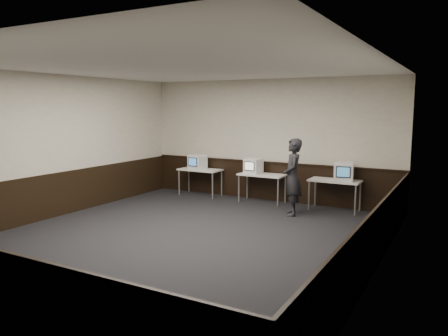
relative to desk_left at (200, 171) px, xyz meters
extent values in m
plane|color=black|center=(1.90, -3.60, -0.68)|extent=(8.00, 8.00, 0.00)
plane|color=white|center=(1.90, -3.60, 2.52)|extent=(8.00, 8.00, 0.00)
plane|color=beige|center=(1.90, 0.40, 0.92)|extent=(7.00, 0.00, 7.00)
plane|color=beige|center=(-1.60, -3.60, 0.92)|extent=(0.00, 8.00, 8.00)
plane|color=beige|center=(5.40, -3.60, 0.92)|extent=(0.00, 8.00, 8.00)
cube|color=black|center=(1.90, 0.38, -0.18)|extent=(6.98, 0.04, 1.00)
cube|color=black|center=(-1.58, -3.60, -0.18)|extent=(0.04, 7.98, 1.00)
cube|color=black|center=(5.38, -3.60, -0.18)|extent=(0.04, 7.98, 1.00)
cube|color=black|center=(1.90, 0.36, 0.34)|extent=(6.98, 0.06, 0.04)
cube|color=silver|center=(0.00, 0.00, 0.05)|extent=(1.20, 0.60, 0.04)
cylinder|color=#999999|center=(-0.55, -0.25, -0.32)|extent=(0.04, 0.04, 0.71)
cylinder|color=#999999|center=(0.55, -0.25, -0.32)|extent=(0.04, 0.04, 0.71)
cylinder|color=#999999|center=(-0.55, 0.25, -0.32)|extent=(0.04, 0.04, 0.71)
cylinder|color=#999999|center=(0.55, 0.25, -0.32)|extent=(0.04, 0.04, 0.71)
cube|color=silver|center=(1.90, 0.00, 0.05)|extent=(1.20, 0.60, 0.04)
cylinder|color=#999999|center=(1.35, -0.25, -0.32)|extent=(0.04, 0.04, 0.71)
cylinder|color=#999999|center=(2.45, -0.25, -0.32)|extent=(0.04, 0.04, 0.71)
cylinder|color=#999999|center=(1.35, 0.25, -0.32)|extent=(0.04, 0.04, 0.71)
cylinder|color=#999999|center=(2.45, 0.25, -0.32)|extent=(0.04, 0.04, 0.71)
cube|color=silver|center=(3.80, 0.00, 0.05)|extent=(1.20, 0.60, 0.04)
cylinder|color=#999999|center=(3.25, -0.25, -0.32)|extent=(0.04, 0.04, 0.71)
cylinder|color=#999999|center=(4.35, -0.25, -0.32)|extent=(0.04, 0.04, 0.71)
cylinder|color=#999999|center=(3.25, 0.25, -0.32)|extent=(0.04, 0.04, 0.71)
cylinder|color=#999999|center=(4.35, 0.25, -0.32)|extent=(0.04, 0.04, 0.71)
cube|color=white|center=(-0.06, -0.04, 0.27)|extent=(0.44, 0.46, 0.41)
cube|color=black|center=(-0.08, -0.26, 0.29)|extent=(0.30, 0.05, 0.24)
cube|color=teal|center=(-0.08, -0.27, 0.29)|extent=(0.26, 0.03, 0.20)
cube|color=white|center=(1.66, -0.02, 0.27)|extent=(0.42, 0.44, 0.39)
cube|color=black|center=(1.64, -0.23, 0.29)|extent=(0.30, 0.04, 0.24)
cube|color=silver|center=(1.64, -0.24, 0.29)|extent=(0.26, 0.02, 0.20)
cube|color=white|center=(4.01, -0.03, 0.29)|extent=(0.51, 0.53, 0.44)
cube|color=black|center=(4.05, -0.26, 0.31)|extent=(0.33, 0.08, 0.26)
cube|color=teal|center=(4.06, -0.27, 0.31)|extent=(0.28, 0.06, 0.22)
imported|color=black|center=(3.06, -0.90, 0.21)|extent=(0.65, 0.76, 1.77)
camera|label=1|loc=(6.48, -10.26, 1.79)|focal=35.00mm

